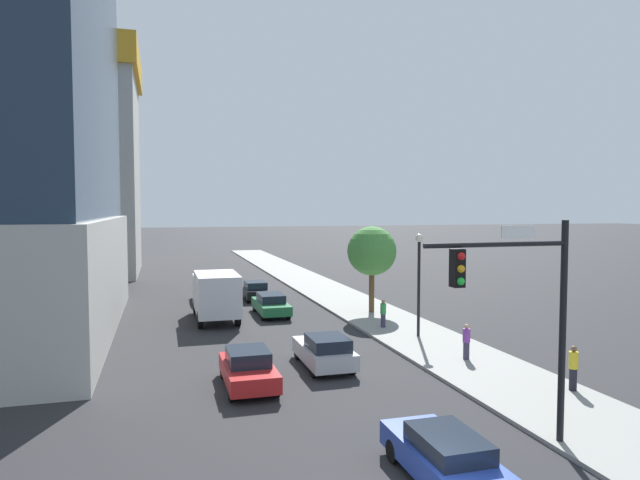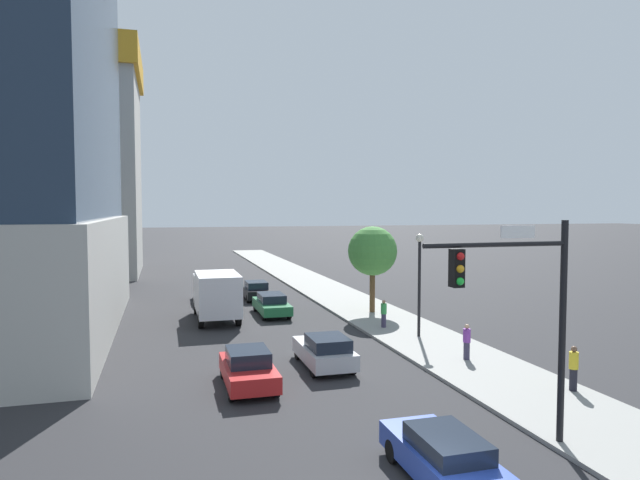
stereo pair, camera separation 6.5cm
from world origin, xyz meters
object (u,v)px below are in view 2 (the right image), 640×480
(car_red, at_px, (248,368))
(pedestrian_green_shirt, at_px, (384,313))
(construction_building, at_px, (67,150))
(car_black, at_px, (255,290))
(street_tree, at_px, (373,251))
(car_silver, at_px, (325,351))
(pedestrian_yellow_shirt, at_px, (574,368))
(street_lamp, at_px, (419,269))
(pedestrian_purple_shirt, at_px, (467,342))
(car_green, at_px, (272,304))
(car_blue, at_px, (447,460))
(traffic_light_pole, at_px, (520,296))
(car_white, at_px, (208,292))
(box_truck, at_px, (216,293))

(car_red, distance_m, pedestrian_green_shirt, 12.15)
(construction_building, bearing_deg, car_black, -51.91)
(street_tree, relative_size, car_silver, 1.35)
(street_tree, xyz_separation_m, car_red, (-10.17, -12.70, -3.45))
(pedestrian_yellow_shirt, bearing_deg, street_lamp, 99.81)
(construction_building, bearing_deg, pedestrian_purple_shirt, -60.92)
(car_green, bearing_deg, street_tree, -13.05)
(car_green, bearing_deg, construction_building, 120.77)
(car_blue, bearing_deg, car_silver, 90.00)
(street_lamp, xyz_separation_m, car_blue, (-6.36, -14.61, -3.10))
(car_black, bearing_deg, street_tree, -51.32)
(car_red, bearing_deg, car_silver, 25.50)
(street_tree, distance_m, pedestrian_purple_shirt, 12.43)
(car_blue, distance_m, car_black, 30.00)
(construction_building, relative_size, traffic_light_pole, 4.90)
(construction_building, distance_m, street_tree, 38.09)
(construction_building, height_order, car_green, construction_building)
(car_blue, height_order, pedestrian_green_shirt, pedestrian_green_shirt)
(street_lamp, height_order, street_tree, street_tree)
(construction_building, distance_m, pedestrian_yellow_shirt, 53.50)
(car_white, bearing_deg, car_green, -60.62)
(car_white, xyz_separation_m, pedestrian_purple_shirt, (10.10, -20.02, 0.25))
(car_silver, bearing_deg, car_black, 90.00)
(box_truck, bearing_deg, car_white, 90.00)
(street_tree, bearing_deg, pedestrian_yellow_shirt, -84.84)
(car_white, height_order, car_silver, car_silver)
(street_tree, distance_m, pedestrian_green_shirt, 5.76)
(car_black, distance_m, pedestrian_purple_shirt, 21.14)
(street_lamp, bearing_deg, traffic_light_pole, -104.27)
(car_black, height_order, pedestrian_green_shirt, pedestrian_green_shirt)
(car_blue, bearing_deg, street_tree, 73.43)
(traffic_light_pole, distance_m, car_green, 22.66)
(traffic_light_pole, relative_size, pedestrian_green_shirt, 4.11)
(car_silver, height_order, box_truck, box_truck)
(car_silver, xyz_separation_m, box_truck, (-3.66, 11.65, 1.01))
(traffic_light_pole, height_order, car_blue, traffic_light_pole)
(car_red, relative_size, pedestrian_yellow_shirt, 2.47)
(box_truck, bearing_deg, pedestrian_green_shirt, -30.42)
(car_white, bearing_deg, car_silver, -79.07)
(construction_building, distance_m, car_silver, 45.01)
(street_lamp, bearing_deg, car_silver, -149.85)
(car_blue, bearing_deg, car_white, 96.99)
(car_red, xyz_separation_m, pedestrian_green_shirt, (9.08, 8.07, 0.22))
(construction_building, bearing_deg, car_green, -59.23)
(street_lamp, distance_m, car_silver, 7.97)
(pedestrian_yellow_shirt, bearing_deg, pedestrian_purple_shirt, 107.99)
(street_lamp, distance_m, car_black, 16.94)
(construction_building, height_order, car_red, construction_building)
(street_lamp, bearing_deg, car_black, 112.47)
(construction_building, xyz_separation_m, street_tree, (22.92, -29.07, -8.97))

